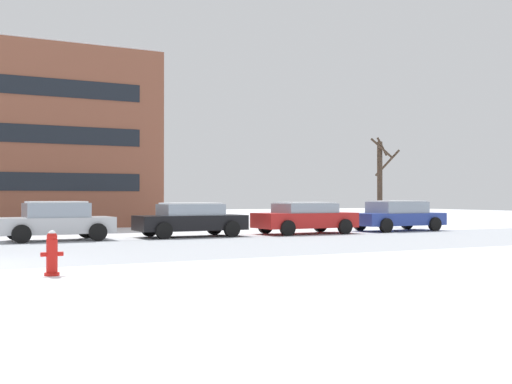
# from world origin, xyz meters

# --- Properties ---
(fire_hydrant) EXTENTS (0.44, 0.30, 0.91)m
(fire_hydrant) POSITION_xyz_m (1.61, -2.55, 0.46)
(fire_hydrant) COLOR red
(fire_hydrant) RESTS_ON ground
(parked_car_silver) EXTENTS (4.00, 2.07, 1.43)m
(parked_car_silver) POSITION_xyz_m (3.38, 8.02, 0.73)
(parked_car_silver) COLOR silver
(parked_car_silver) RESTS_ON ground
(parked_car_black) EXTENTS (4.34, 2.00, 1.36)m
(parked_car_black) POSITION_xyz_m (8.52, 7.92, 0.70)
(parked_car_black) COLOR black
(parked_car_black) RESTS_ON ground
(parked_car_red) EXTENTS (4.36, 2.18, 1.37)m
(parked_car_red) POSITION_xyz_m (13.66, 7.69, 0.71)
(parked_car_red) COLOR red
(parked_car_red) RESTS_ON ground
(parked_car_blue) EXTENTS (4.41, 2.19, 1.42)m
(parked_car_blue) POSITION_xyz_m (18.80, 7.87, 0.73)
(parked_car_blue) COLOR #283D93
(parked_car_blue) RESTS_ON ground
(tree_far_mid) EXTENTS (1.80, 1.80, 4.74)m
(tree_far_mid) POSITION_xyz_m (20.55, 11.37, 2.49)
(tree_far_mid) COLOR #423326
(tree_far_mid) RESTS_ON ground
(building_far_left) EXTENTS (13.50, 8.77, 9.46)m
(building_far_left) POSITION_xyz_m (3.63, 21.19, 4.73)
(building_far_left) COLOR brown
(building_far_left) RESTS_ON ground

